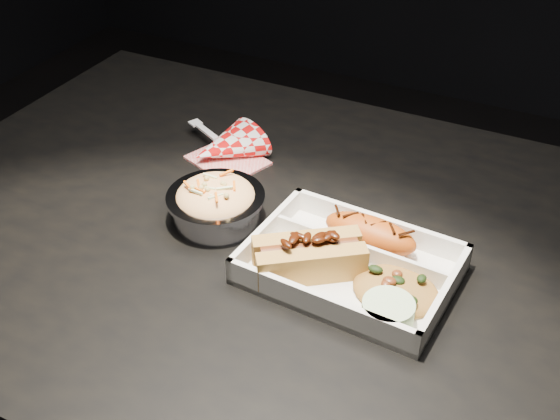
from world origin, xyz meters
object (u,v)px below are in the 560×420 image
(foil_coleslaw_cup, at_px, (216,202))
(napkin_fork, at_px, (225,148))
(dining_table, at_px, (302,287))
(fried_pastry, at_px, (370,233))
(hotdog, at_px, (309,255))
(food_tray, at_px, (351,268))

(foil_coleslaw_cup, bearing_deg, napkin_fork, 116.11)
(dining_table, height_order, fried_pastry, fried_pastry)
(foil_coleslaw_cup, bearing_deg, dining_table, 8.71)
(fried_pastry, height_order, napkin_fork, napkin_fork)
(dining_table, xyz_separation_m, hotdog, (0.04, -0.07, 0.12))
(food_tray, bearing_deg, fried_pastry, 90.00)
(napkin_fork, bearing_deg, foil_coleslaw_cup, -36.49)
(food_tray, distance_m, foil_coleslaw_cup, 0.21)
(dining_table, bearing_deg, hotdog, -60.00)
(food_tray, height_order, foil_coleslaw_cup, foil_coleslaw_cup)
(foil_coleslaw_cup, height_order, napkin_fork, same)
(food_tray, relative_size, napkin_fork, 1.54)
(foil_coleslaw_cup, bearing_deg, food_tray, -6.50)
(dining_table, xyz_separation_m, fried_pastry, (0.09, 0.01, 0.12))
(dining_table, xyz_separation_m, food_tray, (0.08, -0.04, 0.10))
(hotdog, xyz_separation_m, foil_coleslaw_cup, (-0.16, 0.05, -0.00))
(dining_table, height_order, food_tray, food_tray)
(foil_coleslaw_cup, xyz_separation_m, napkin_fork, (-0.07, 0.15, -0.01))
(foil_coleslaw_cup, distance_m, napkin_fork, 0.17)
(hotdog, relative_size, foil_coleslaw_cup, 1.07)
(food_tray, bearing_deg, napkin_fork, 152.01)
(napkin_fork, bearing_deg, food_tray, -4.33)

